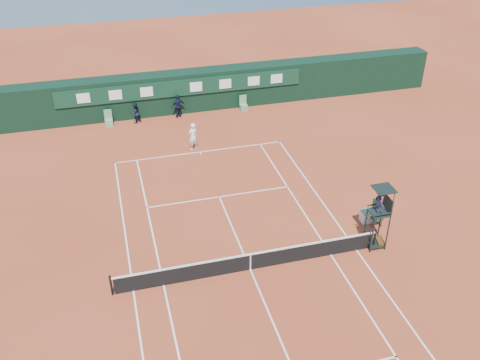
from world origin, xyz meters
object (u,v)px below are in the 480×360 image
player_bench (375,212)px  player (193,136)px  cooler (366,216)px  tennis_net (250,261)px  umpire_chair (380,206)px

player_bench → player: bearing=126.7°
cooler → player: player is taller
player_bench → player: 13.03m
player_bench → cooler: bearing=167.1°
tennis_net → player_bench: 7.73m
tennis_net → player: (-0.32, 12.43, 0.42)m
umpire_chair → player_bench: (1.02, 1.90, -1.86)m
tennis_net → cooler: tennis_net is taller
tennis_net → umpire_chair: 6.74m
tennis_net → player_bench: size_ratio=10.75×
umpire_chair → player: size_ratio=1.83×
umpire_chair → tennis_net: bearing=-179.3°
tennis_net → umpire_chair: umpire_chair is taller
cooler → umpire_chair: bearing=-105.7°
player → tennis_net: bearing=66.8°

